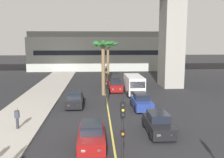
% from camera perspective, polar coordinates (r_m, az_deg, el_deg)
% --- Properties ---
extents(sidewalk_left, '(4.80, 80.00, 0.15)m').
position_cam_1_polar(sidewalk_left, '(22.02, -21.94, -9.95)').
color(sidewalk_left, '#ADA89E').
rests_on(sidewalk_left, ground).
extents(lane_stripe_center, '(0.14, 56.00, 0.01)m').
position_cam_1_polar(lane_stripe_center, '(28.60, -1.18, -5.14)').
color(lane_stripe_center, '#DBCC4C').
rests_on(lane_stripe_center, ground).
extents(pier_building_backdrop, '(32.46, 8.04, 8.66)m').
position_cam_1_polar(pier_building_backdrop, '(58.77, -2.35, 6.31)').
color(pier_building_backdrop, '#ADB2A8').
rests_on(pier_building_backdrop, ground).
extents(car_queue_front, '(1.89, 4.13, 1.56)m').
position_cam_1_polar(car_queue_front, '(26.89, -8.40, -4.57)').
color(car_queue_front, black).
rests_on(car_queue_front, ground).
extents(car_queue_second, '(1.87, 4.12, 1.56)m').
position_cam_1_polar(car_queue_second, '(34.47, 0.74, -1.49)').
color(car_queue_second, maroon).
rests_on(car_queue_second, ground).
extents(car_queue_third, '(1.89, 4.13, 1.56)m').
position_cam_1_polar(car_queue_third, '(25.81, 6.65, -5.11)').
color(car_queue_third, navy).
rests_on(car_queue_third, ground).
extents(car_queue_fourth, '(1.87, 4.12, 1.56)m').
position_cam_1_polar(car_queue_fourth, '(16.99, -4.62, -12.64)').
color(car_queue_fourth, maroon).
rests_on(car_queue_fourth, ground).
extents(car_queue_fifth, '(1.84, 4.10, 1.56)m').
position_cam_1_polar(car_queue_fifth, '(19.48, 10.41, -9.90)').
color(car_queue_fifth, black).
rests_on(car_queue_fifth, ground).
extents(delivery_van, '(2.25, 5.29, 2.36)m').
position_cam_1_polar(delivery_van, '(32.39, 4.97, -1.18)').
color(delivery_van, white).
rests_on(delivery_van, ground).
extents(traffic_light_median_near, '(0.24, 0.37, 4.20)m').
position_cam_1_polar(traffic_light_median_near, '(12.60, 2.40, -10.76)').
color(traffic_light_median_near, black).
rests_on(traffic_light_median_near, ground).
extents(traffic_light_median_far, '(0.24, 0.37, 4.20)m').
position_cam_1_polar(traffic_light_median_far, '(26.44, -1.34, -0.30)').
color(traffic_light_median_far, black).
rests_on(traffic_light_median_far, ground).
extents(palm_tree_near_median, '(3.22, 3.37, 6.60)m').
position_cam_1_polar(palm_tree_near_median, '(41.67, -0.93, 6.55)').
color(palm_tree_near_median, brown).
rests_on(palm_tree_near_median, ground).
extents(palm_tree_mid_median, '(2.63, 2.65, 6.86)m').
position_cam_1_polar(palm_tree_mid_median, '(31.23, -2.02, 6.01)').
color(palm_tree_mid_median, brown).
rests_on(palm_tree_mid_median, ground).
extents(pedestrian_near_crosswalk, '(0.34, 0.22, 1.62)m').
position_cam_1_polar(pedestrian_near_crosswalk, '(20.91, -20.63, -8.22)').
color(pedestrian_near_crosswalk, '#2D2D38').
rests_on(pedestrian_near_crosswalk, sidewalk_left).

